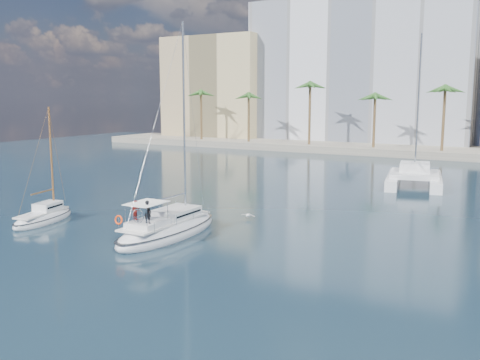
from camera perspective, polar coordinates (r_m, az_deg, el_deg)
The scene contains 10 objects.
ground at distance 37.90m, azimuth -2.53°, elevation -5.75°, with size 160.00×160.00×0.00m, color black.
quay at distance 94.52m, azimuth 17.52°, elevation 3.03°, with size 120.00×14.00×1.20m, color gray.
building_modern at distance 108.80m, azimuth 12.93°, elevation 11.01°, with size 42.00×16.00×28.00m, color silver.
building_tan_left at distance 117.45m, azimuth -2.07°, elevation 9.59°, with size 22.00×14.00×22.00m, color tan.
palm_left at distance 103.04m, azimuth -1.77°, elevation 9.28°, with size 3.60×3.60×12.30m.
palm_centre at distance 90.18m, azimuth 17.27°, elevation 8.95°, with size 3.60×3.60×12.30m.
main_sloop at distance 37.50m, azimuth -7.70°, elevation -5.20°, with size 3.46×10.44×15.43m.
small_sloop at distance 43.96m, azimuth -20.20°, elevation -3.75°, with size 3.32×6.76×9.33m.
catamaran at distance 60.99m, azimuth 18.10°, elevation 0.48°, with size 7.50×11.92×16.29m.
seagull at distance 42.30m, azimuth 0.89°, elevation -3.77°, with size 1.23×0.53×0.23m.
Camera 1 is at (19.51, -31.05, 9.58)m, focal length 40.00 mm.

